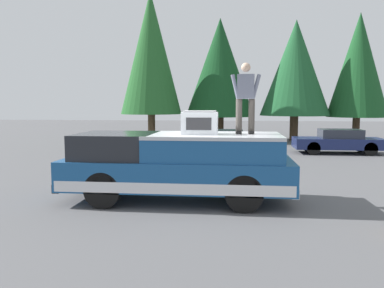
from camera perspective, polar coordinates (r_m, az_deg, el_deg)
ground_plane at (r=9.72m, az=1.72°, el=-8.17°), size 90.00×90.00×0.00m
pickup_truck at (r=9.44m, az=-2.10°, el=-3.18°), size 2.01×5.54×1.65m
compressor_unit at (r=9.23m, az=1.17°, el=3.20°), size 0.65×0.84×0.56m
person_on_truck_bed at (r=9.36m, az=7.91°, el=7.01°), size 0.29×0.72×1.69m
parked_car_navy at (r=19.75m, az=20.80°, el=0.37°), size 1.64×4.10×1.16m
parked_car_silver at (r=18.11m, az=4.26°, el=0.27°), size 1.64×4.10×1.16m
conifer_far_left at (r=26.85m, az=23.41°, el=10.62°), size 3.72×3.72×8.04m
conifer_left at (r=25.84m, az=15.04°, el=10.77°), size 4.41×4.41×7.66m
conifer_center_left at (r=25.80m, az=4.16°, el=11.15°), size 4.51×4.51×7.91m
conifer_center_right at (r=25.04m, az=-6.11°, el=13.18°), size 3.85×3.85×9.36m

